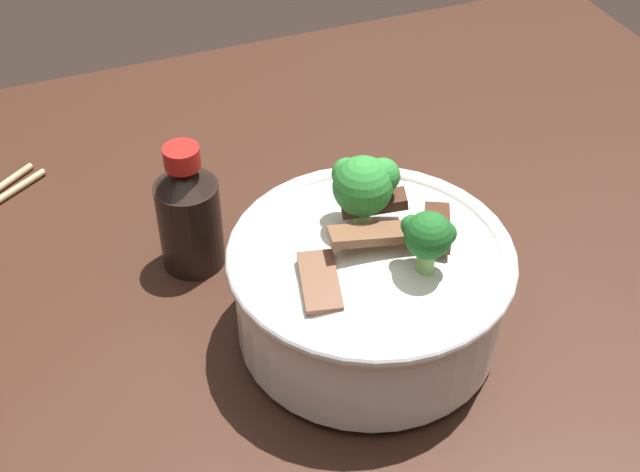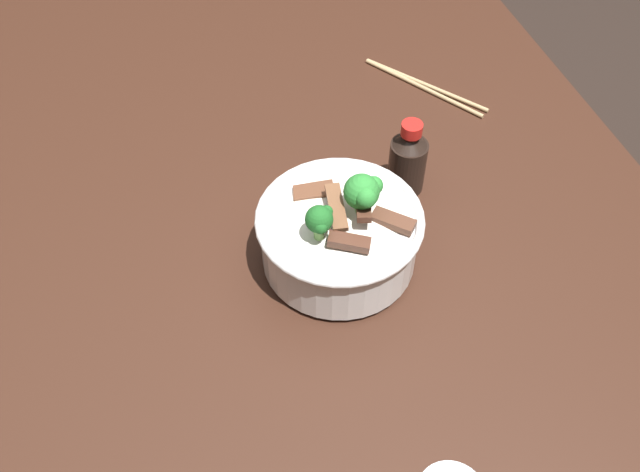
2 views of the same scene
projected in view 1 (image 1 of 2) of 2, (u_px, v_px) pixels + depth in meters
name	position (u px, v px, depth m)	size (l,w,h in m)	color
dining_table	(191.00, 428.00, 0.73)	(1.33, 0.94, 0.82)	#381E14
rice_bowl	(370.00, 279.00, 0.66)	(0.22, 0.22, 0.15)	white
soy_sauce_bottle	(189.00, 214.00, 0.73)	(0.05, 0.05, 0.12)	black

